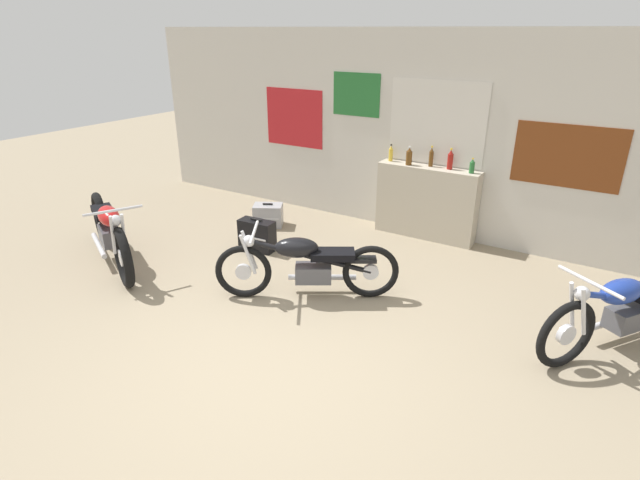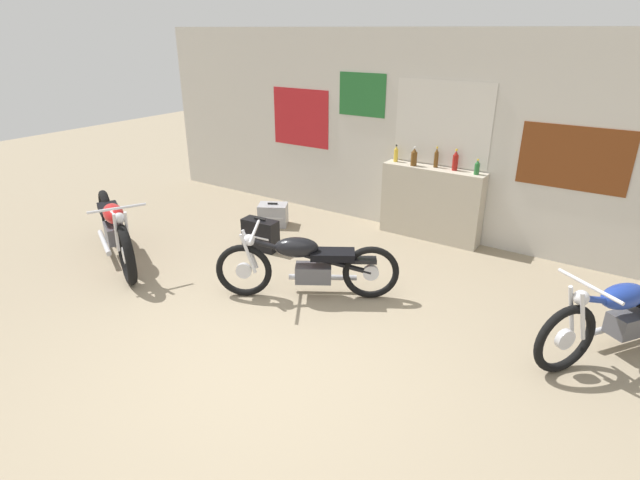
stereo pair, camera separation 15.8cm
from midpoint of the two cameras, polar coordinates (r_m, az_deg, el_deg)
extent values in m
plane|color=gray|center=(4.63, -6.81, -14.08)|extent=(24.00, 24.00, 0.00)
cube|color=beige|center=(7.15, 12.05, 11.44)|extent=(10.00, 0.06, 2.80)
cube|color=silver|center=(7.06, 12.57, 12.93)|extent=(1.28, 0.01, 1.06)
cube|color=beige|center=(7.06, 12.55, 12.93)|extent=(1.34, 0.01, 1.12)
cube|color=brown|center=(6.75, 25.81, 8.59)|extent=(1.24, 0.01, 0.76)
cube|color=#23662D|center=(7.52, 3.54, 16.25)|extent=(0.76, 0.01, 0.61)
cube|color=#B21E23|center=(8.16, -3.55, 13.76)|extent=(1.05, 0.01, 0.89)
cube|color=#B7AD99|center=(7.20, 11.43, 4.22)|extent=(1.42, 0.28, 1.02)
cylinder|color=gold|center=(7.28, 7.46, 9.62)|extent=(0.06, 0.06, 0.17)
cone|color=gold|center=(7.25, 7.51, 10.47)|extent=(0.05, 0.05, 0.05)
cylinder|color=black|center=(7.25, 7.52, 10.73)|extent=(0.02, 0.02, 0.02)
cylinder|color=#5B3814|center=(7.09, 9.50, 9.20)|extent=(0.08, 0.08, 0.19)
cone|color=#5B3814|center=(7.07, 9.56, 10.15)|extent=(0.07, 0.07, 0.05)
cylinder|color=silver|center=(7.06, 9.58, 10.44)|extent=(0.03, 0.03, 0.02)
cylinder|color=#5B3814|center=(7.07, 11.94, 9.04)|extent=(0.06, 0.06, 0.20)
cone|color=#5B3814|center=(7.04, 12.03, 10.07)|extent=(0.05, 0.05, 0.06)
cylinder|color=gold|center=(7.03, 12.06, 10.39)|extent=(0.02, 0.02, 0.02)
cylinder|color=maroon|center=(6.98, 14.01, 8.68)|extent=(0.08, 0.08, 0.21)
cone|color=maroon|center=(6.95, 14.12, 9.73)|extent=(0.06, 0.06, 0.06)
cylinder|color=gold|center=(6.94, 14.15, 10.05)|extent=(0.03, 0.03, 0.02)
cylinder|color=#23662D|center=(6.86, 16.33, 7.93)|extent=(0.07, 0.07, 0.14)
cone|color=#23662D|center=(6.84, 16.42, 8.68)|extent=(0.06, 0.06, 0.04)
cylinder|color=gold|center=(6.83, 16.44, 8.91)|extent=(0.03, 0.03, 0.02)
torus|color=black|center=(6.17, -22.26, -1.87)|extent=(0.69, 0.42, 0.72)
cylinder|color=silver|center=(6.17, -22.26, -1.87)|extent=(0.21, 0.16, 0.20)
torus|color=black|center=(7.56, -24.34, 2.29)|extent=(0.69, 0.42, 0.72)
cylinder|color=silver|center=(7.56, -24.34, 2.29)|extent=(0.21, 0.16, 0.20)
cube|color=#4C4C51|center=(6.94, -23.49, 0.49)|extent=(0.47, 0.39, 0.22)
cylinder|color=#B21919|center=(6.86, -23.76, 2.13)|extent=(1.24, 0.67, 0.45)
ellipsoid|color=#B21919|center=(6.64, -23.65, 2.54)|extent=(0.56, 0.44, 0.22)
cube|color=black|center=(7.06, -24.10, 2.94)|extent=(0.56, 0.44, 0.08)
cube|color=#B21919|center=(7.42, -24.45, 3.30)|extent=(0.33, 0.26, 0.04)
cylinder|color=silver|center=(6.15, -22.21, 0.72)|extent=(0.18, 0.11, 0.51)
cylinder|color=silver|center=(6.13, -23.30, 0.50)|extent=(0.18, 0.11, 0.51)
cylinder|color=silver|center=(6.12, -23.25, 3.10)|extent=(0.32, 0.59, 0.03)
sphere|color=silver|center=(6.10, -23.01, 2.06)|extent=(0.13, 0.13, 0.13)
cylinder|color=silver|center=(7.07, -24.55, -0.55)|extent=(0.77, 0.43, 0.06)
torus|color=black|center=(4.87, 25.46, -9.74)|extent=(0.43, 0.58, 0.65)
cylinder|color=silver|center=(4.87, 25.46, -9.74)|extent=(0.15, 0.18, 0.18)
cube|color=#4C4C51|center=(5.44, 30.98, -7.60)|extent=(0.41, 0.45, 0.20)
cylinder|color=navy|center=(5.35, 31.41, -5.73)|extent=(0.78, 1.09, 0.42)
ellipsoid|color=navy|center=(5.16, 30.46, -5.08)|extent=(0.47, 0.53, 0.22)
cylinder|color=silver|center=(4.77, 27.06, -7.34)|extent=(0.13, 0.16, 0.48)
cylinder|color=silver|center=(4.83, 26.00, -6.72)|extent=(0.13, 0.16, 0.48)
cylinder|color=silver|center=(4.74, 27.61, -4.24)|extent=(0.54, 0.39, 0.03)
sphere|color=silver|center=(4.74, 26.92, -5.47)|extent=(0.13, 0.13, 0.13)
cylinder|color=silver|center=(5.64, 30.20, -7.88)|extent=(0.49, 0.67, 0.06)
torus|color=black|center=(5.57, -9.55, -3.60)|extent=(0.57, 0.39, 0.62)
cylinder|color=silver|center=(5.57, -9.55, -3.60)|extent=(0.18, 0.14, 0.18)
torus|color=black|center=(5.51, 4.99, -3.65)|extent=(0.57, 0.39, 0.62)
cylinder|color=silver|center=(5.51, 4.99, -3.65)|extent=(0.18, 0.14, 0.18)
cube|color=#4C4C51|center=(5.50, -1.59, -3.80)|extent=(0.45, 0.39, 0.19)
cylinder|color=black|center=(5.42, -1.61, -2.00)|extent=(1.11, 0.72, 0.40)
ellipsoid|color=black|center=(5.38, -3.56, -0.87)|extent=(0.53, 0.45, 0.22)
cube|color=black|center=(5.40, 0.61, -1.66)|extent=(0.53, 0.45, 0.08)
cube|color=black|center=(5.44, 4.16, -2.23)|extent=(0.31, 0.27, 0.04)
cylinder|color=silver|center=(5.41, -9.08, -1.67)|extent=(0.16, 0.12, 0.46)
cylinder|color=silver|center=(5.52, -8.90, -1.15)|extent=(0.16, 0.12, 0.46)
cylinder|color=silver|center=(5.36, -8.40, 0.86)|extent=(0.36, 0.56, 0.03)
sphere|color=silver|center=(5.41, -8.97, -0.12)|extent=(0.13, 0.13, 0.13)
cylinder|color=silver|center=(5.68, -0.55, -4.28)|extent=(0.69, 0.46, 0.06)
cube|color=black|center=(6.78, -7.87, 0.54)|extent=(0.51, 0.24, 0.42)
cube|color=silver|center=(6.70, -8.40, 0.22)|extent=(0.42, 0.04, 0.02)
cube|color=black|center=(6.70, -7.97, 2.31)|extent=(0.17, 0.04, 0.02)
cube|color=#9E9EA3|center=(7.62, -6.54, 2.83)|extent=(0.52, 0.47, 0.33)
cube|color=silver|center=(7.48, -6.71, 2.42)|extent=(0.32, 0.19, 0.02)
cube|color=black|center=(7.56, -6.60, 4.11)|extent=(0.14, 0.09, 0.02)
camera|label=1|loc=(0.08, -90.85, -0.36)|focal=28.00mm
camera|label=2|loc=(0.08, 89.15, 0.36)|focal=28.00mm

